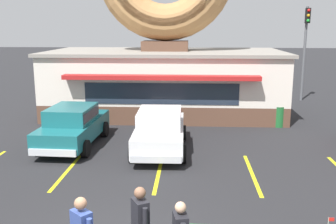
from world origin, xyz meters
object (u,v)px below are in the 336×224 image
at_px(putting_flag_pin, 330,223).
at_px(car_white, 160,129).
at_px(car_teal, 73,124).
at_px(pedestrian_hooded_kid, 140,224).
at_px(trash_bin, 279,116).
at_px(traffic_light_pole, 305,41).

xyz_separation_m(putting_flag_pin, car_white, (-4.20, 6.18, 0.43)).
relative_size(car_teal, pedestrian_hooded_kid, 2.72).
height_order(car_teal, trash_bin, car_teal).
xyz_separation_m(car_teal, trash_bin, (8.73, 3.55, -0.37)).
relative_size(putting_flag_pin, pedestrian_hooded_kid, 0.32).
xyz_separation_m(car_white, traffic_light_pole, (8.16, 10.78, 2.84)).
distance_m(car_white, traffic_light_pole, 13.82).
distance_m(car_white, trash_bin, 6.64).
xyz_separation_m(car_white, trash_bin, (5.28, 4.02, -0.37)).
relative_size(car_white, traffic_light_pole, 0.79).
relative_size(car_teal, traffic_light_pole, 0.80).
bearing_deg(car_white, car_teal, 172.25).
bearing_deg(traffic_light_pole, pedestrian_hooded_kid, -113.61).
xyz_separation_m(trash_bin, traffic_light_pole, (2.88, 6.77, 3.21)).
bearing_deg(putting_flag_pin, car_white, 124.20).
relative_size(putting_flag_pin, car_white, 0.12).
height_order(putting_flag_pin, trash_bin, trash_bin).
xyz_separation_m(pedestrian_hooded_kid, trash_bin, (5.07, 11.41, -0.44)).
relative_size(car_white, car_teal, 0.99).
distance_m(putting_flag_pin, car_white, 7.49).
distance_m(car_white, pedestrian_hooded_kid, 7.40).
height_order(putting_flag_pin, car_teal, car_teal).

